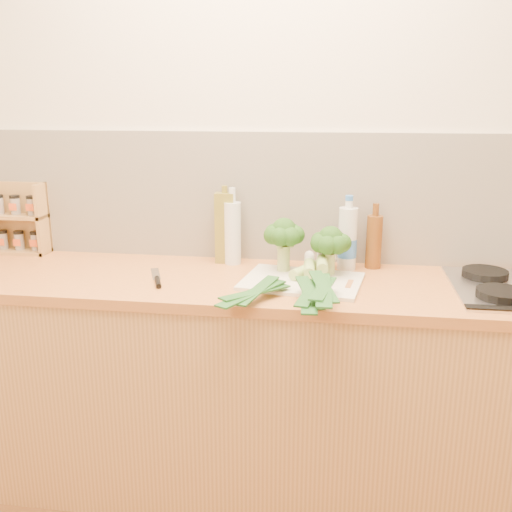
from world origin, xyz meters
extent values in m
plane|color=beige|center=(0.00, 1.50, 1.30)|extent=(3.50, 0.00, 3.50)
cube|color=silver|center=(0.00, 1.49, 1.17)|extent=(3.20, 0.02, 0.54)
cube|color=tan|center=(0.00, 1.20, 0.43)|extent=(3.20, 0.60, 0.86)
cube|color=#C07338|center=(0.00, 1.20, 0.88)|extent=(3.20, 0.62, 0.04)
cylinder|color=black|center=(0.87, 1.08, 0.93)|extent=(0.17, 0.17, 0.03)
cylinder|color=black|center=(0.87, 1.32, 0.93)|extent=(0.17, 0.17, 0.03)
cube|color=beige|center=(0.18, 1.18, 0.91)|extent=(0.48, 0.38, 0.01)
cylinder|color=#9CAF66|center=(0.10, 1.29, 0.96)|extent=(0.05, 0.05, 0.10)
sphere|color=#183C10|center=(0.10, 1.29, 1.08)|extent=(0.10, 0.10, 0.10)
sphere|color=#183C10|center=(0.14, 1.29, 1.06)|extent=(0.07, 0.07, 0.07)
sphere|color=#183C10|center=(0.13, 1.32, 1.06)|extent=(0.07, 0.07, 0.07)
sphere|color=#183C10|center=(0.09, 1.33, 1.06)|extent=(0.07, 0.07, 0.07)
sphere|color=#183C10|center=(0.06, 1.31, 1.06)|extent=(0.07, 0.07, 0.07)
sphere|color=#183C10|center=(0.06, 1.27, 1.06)|extent=(0.07, 0.07, 0.07)
sphere|color=#183C10|center=(0.09, 1.24, 1.06)|extent=(0.07, 0.07, 0.07)
sphere|color=#183C10|center=(0.13, 1.25, 1.06)|extent=(0.07, 0.07, 0.07)
cylinder|color=#9CAF66|center=(0.28, 1.26, 0.95)|extent=(0.04, 0.04, 0.08)
sphere|color=#183C10|center=(0.28, 1.26, 1.05)|extent=(0.10, 0.10, 0.10)
sphere|color=#183C10|center=(0.32, 1.26, 1.04)|extent=(0.07, 0.07, 0.07)
sphere|color=#183C10|center=(0.31, 1.30, 1.04)|extent=(0.07, 0.07, 0.07)
sphere|color=#183C10|center=(0.27, 1.31, 1.04)|extent=(0.07, 0.07, 0.07)
sphere|color=#183C10|center=(0.24, 1.28, 1.04)|extent=(0.07, 0.07, 0.07)
sphere|color=#183C10|center=(0.24, 1.25, 1.04)|extent=(0.07, 0.07, 0.07)
sphere|color=#183C10|center=(0.27, 1.22, 1.04)|extent=(0.07, 0.07, 0.07)
sphere|color=#183C10|center=(0.31, 1.23, 1.04)|extent=(0.07, 0.07, 0.07)
cylinder|color=white|center=(0.26, 1.36, 0.94)|extent=(0.10, 0.14, 0.04)
cylinder|color=#96B65B|center=(0.19, 1.23, 0.94)|extent=(0.12, 0.17, 0.04)
cube|color=#1A4B1B|center=(0.04, 0.95, 0.94)|extent=(0.22, 0.26, 0.02)
cube|color=#1A4B1B|center=(0.03, 0.93, 0.94)|extent=(0.20, 0.32, 0.01)
cube|color=#1A4B1B|center=(0.04, 0.96, 0.94)|extent=(0.12, 0.28, 0.02)
cylinder|color=white|center=(0.20, 1.32, 0.95)|extent=(0.05, 0.12, 0.04)
cylinder|color=#96B65B|center=(0.21, 1.19, 0.95)|extent=(0.05, 0.15, 0.04)
cube|color=#1A4B1B|center=(0.22, 0.90, 0.95)|extent=(0.08, 0.30, 0.02)
cube|color=#1A4B1B|center=(0.22, 0.88, 0.96)|extent=(0.07, 0.34, 0.01)
cube|color=#1A4B1B|center=(0.22, 0.91, 0.96)|extent=(0.11, 0.28, 0.02)
cylinder|color=white|center=(0.25, 1.31, 0.97)|extent=(0.04, 0.11, 0.04)
cylinder|color=#96B65B|center=(0.25, 1.19, 0.97)|extent=(0.05, 0.13, 0.04)
cube|color=#1A4B1B|center=(0.27, 0.91, 0.97)|extent=(0.08, 0.30, 0.02)
cube|color=#1A4B1B|center=(0.27, 0.89, 0.97)|extent=(0.07, 0.34, 0.01)
cube|color=#1A4B1B|center=(0.27, 0.92, 0.98)|extent=(0.11, 0.28, 0.02)
cube|color=silver|center=(-0.40, 1.20, 0.90)|extent=(0.09, 0.16, 0.00)
cylinder|color=black|center=(-0.35, 1.08, 0.91)|extent=(0.06, 0.11, 0.02)
cube|color=tan|center=(-1.11, 1.47, 1.06)|extent=(0.26, 0.02, 0.32)
cube|color=tan|center=(-1.11, 1.43, 0.91)|extent=(0.26, 0.11, 0.02)
cube|color=tan|center=(-1.11, 1.43, 1.07)|extent=(0.26, 0.11, 0.02)
cube|color=tan|center=(-0.98, 1.43, 1.06)|extent=(0.01, 0.11, 0.32)
cylinder|color=gray|center=(-1.18, 1.43, 0.95)|extent=(0.04, 0.04, 0.07)
cylinder|color=gray|center=(-1.11, 1.43, 0.95)|extent=(0.04, 0.04, 0.07)
cylinder|color=gray|center=(-1.03, 1.43, 0.95)|extent=(0.04, 0.04, 0.07)
cylinder|color=gray|center=(-1.11, 1.43, 1.11)|extent=(0.04, 0.04, 0.07)
cylinder|color=gray|center=(-1.03, 1.43, 1.11)|extent=(0.04, 0.04, 0.07)
cube|color=olive|center=(-0.16, 1.41, 1.05)|extent=(0.08, 0.05, 0.30)
cylinder|color=olive|center=(-0.16, 1.41, 1.21)|extent=(0.02, 0.02, 0.03)
cylinder|color=silver|center=(-0.13, 1.40, 1.03)|extent=(0.07, 0.07, 0.26)
cylinder|color=silver|center=(-0.13, 1.40, 1.19)|extent=(0.03, 0.03, 0.06)
cylinder|color=#5F3612|center=(0.45, 1.42, 1.01)|extent=(0.06, 0.06, 0.22)
cylinder|color=#5F3612|center=(0.45, 1.42, 1.14)|extent=(0.03, 0.03, 0.05)
cylinder|color=silver|center=(0.35, 1.39, 1.03)|extent=(0.08, 0.08, 0.25)
cylinder|color=silver|center=(0.35, 1.39, 1.17)|extent=(0.03, 0.03, 0.03)
cylinder|color=blue|center=(0.35, 1.39, 0.99)|extent=(0.08, 0.08, 0.08)
camera|label=1|loc=(0.31, -0.87, 1.57)|focal=40.00mm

